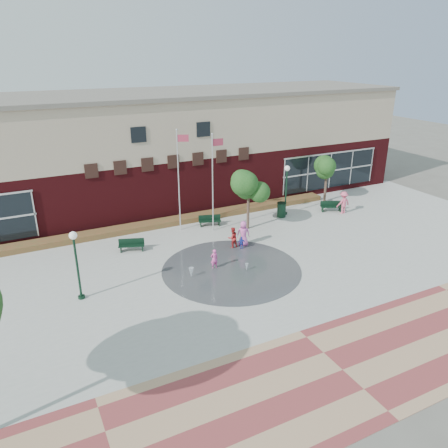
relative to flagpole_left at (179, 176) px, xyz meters
name	(u,v)px	position (x,y,z in m)	size (l,w,h in m)	color
ground	(257,292)	(0.45, -10.18, -4.13)	(120.00, 120.00, 0.00)	#666056
plaza_concrete	(224,263)	(0.45, -6.18, -4.12)	(46.00, 18.00, 0.01)	#A8A8A0
paver_band	(343,370)	(0.45, -17.18, -4.12)	(46.00, 6.00, 0.01)	brown
splash_pad	(231,269)	(0.45, -7.18, -4.12)	(8.40, 8.40, 0.01)	#383A3D
library_building	(152,148)	(0.45, 7.30, 0.52)	(44.40, 10.40, 9.20)	#4B0C11
flower_bed	(180,223)	(0.45, 1.42, -4.13)	(26.00, 1.20, 0.40)	#A83527
flagpole_left	(179,176)	(0.00, 0.00, 0.00)	(0.81, 0.41, 7.41)	silver
flagpole_right	(213,178)	(2.11, -1.15, -0.14)	(0.88, 0.14, 7.13)	silver
lamp_left	(76,258)	(-8.24, -6.54, -1.72)	(0.41, 0.41, 3.87)	black
lamp_right	(286,185)	(8.68, -0.68, -1.62)	(0.43, 0.43, 4.03)	black
bench_left	(132,248)	(-4.24, -1.97, -3.85)	(1.73, 0.99, 0.84)	black
bench_mid	(210,223)	(2.22, -0.26, -3.86)	(1.73, 0.93, 0.84)	black
bench_right	(331,208)	(12.43, -1.84, -3.84)	(1.78, 1.14, 0.87)	black
trash_can	(281,210)	(8.10, -1.04, -3.52)	(0.73, 0.73, 1.20)	black
tree_mid	(249,183)	(4.53, -1.97, -0.61)	(2.86, 2.86, 4.82)	#402E25
tree_small_right	(327,168)	(13.58, 0.45, -1.15)	(2.38, 2.38, 4.07)	#402E25
water_jet_a	(191,278)	(-2.11, -7.04, -4.13)	(0.31, 0.31, 0.60)	white
water_jet_b	(247,271)	(1.18, -7.76, -4.13)	(0.20, 0.20, 0.46)	white
child_splash	(214,259)	(-0.42, -6.59, -3.49)	(0.46, 0.30, 1.27)	#F04FAC
adult_red	(233,238)	(1.95, -4.44, -3.39)	(0.71, 0.55, 1.46)	red
adult_pink	(243,234)	(2.76, -4.46, -3.24)	(0.86, 0.56, 1.76)	#E360BA
child_blue	(242,243)	(2.38, -4.92, -3.68)	(0.53, 0.22, 0.90)	#233BBA
person_bench	(343,203)	(13.00, -2.56, -3.21)	(1.19, 0.68, 1.84)	#EC5D7D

